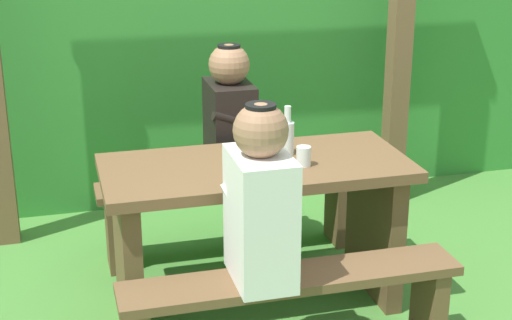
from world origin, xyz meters
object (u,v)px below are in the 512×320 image
object	(u,v)px
bench_near	(292,302)
person_white_shirt	(260,201)
person_black_coat	(230,119)
bottle_left	(287,136)
bench_far	(229,200)
picnic_table	(256,209)
drinking_glass	(304,156)

from	to	relation	value
bench_near	person_white_shirt	size ratio (longest dim) A/B	1.95
person_black_coat	bottle_left	size ratio (longest dim) A/B	3.10
bench_far	person_black_coat	size ratio (longest dim) A/B	1.95
bench_far	bottle_left	xyz separation A→B (m)	(0.17, -0.48, 0.50)
picnic_table	bench_far	size ratio (longest dim) A/B	1.00
person_black_coat	picnic_table	bearing A→B (deg)	-90.96
person_white_shirt	bench_far	bearing A→B (deg)	83.28
picnic_table	person_black_coat	bearing A→B (deg)	89.04
person_black_coat	bottle_left	world-z (taller)	person_black_coat
bottle_left	person_white_shirt	bearing A→B (deg)	-115.47
bench_near	picnic_table	bearing A→B (deg)	90.00
bench_near	person_white_shirt	xyz separation A→B (m)	(-0.13, 0.00, 0.46)
picnic_table	person_white_shirt	distance (m)	0.64
person_white_shirt	bottle_left	world-z (taller)	person_white_shirt
bottle_left	bench_far	bearing A→B (deg)	109.84
picnic_table	bench_near	xyz separation A→B (m)	(0.00, -0.56, -0.18)
bench_far	person_black_coat	world-z (taller)	person_black_coat
bench_near	person_white_shirt	distance (m)	0.47
drinking_glass	bottle_left	xyz separation A→B (m)	(-0.02, 0.17, 0.04)
person_white_shirt	drinking_glass	world-z (taller)	person_white_shirt
person_black_coat	bottle_left	bearing A→B (deg)	-71.03
picnic_table	bench_near	size ratio (longest dim) A/B	1.00
bench_near	person_black_coat	bearing A→B (deg)	89.52
bench_near	bottle_left	distance (m)	0.83
bench_near	bench_far	distance (m)	1.12
picnic_table	person_white_shirt	xyz separation A→B (m)	(-0.13, -0.56, 0.28)
picnic_table	bench_far	xyz separation A→B (m)	(0.00, 0.56, -0.18)
bench_far	bottle_left	size ratio (longest dim) A/B	6.02
picnic_table	bottle_left	world-z (taller)	bottle_left
bench_far	drinking_glass	size ratio (longest dim) A/B	15.53
bench_far	bench_near	bearing A→B (deg)	-90.00
picnic_table	person_black_coat	distance (m)	0.62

